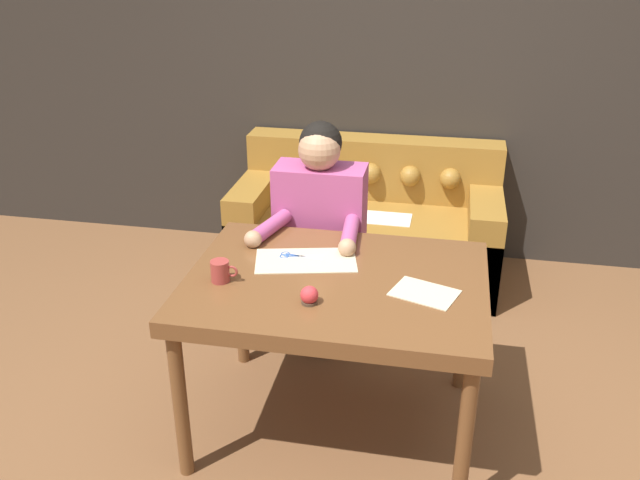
{
  "coord_description": "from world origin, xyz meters",
  "views": [
    {
      "loc": [
        0.28,
        -2.33,
        2.07
      ],
      "look_at": [
        -0.22,
        0.22,
        0.86
      ],
      "focal_mm": 38.0,
      "sensor_mm": 36.0,
      "label": 1
    }
  ],
  "objects_px": {
    "scissors": "(293,256)",
    "dining_table": "(336,294)",
    "mug": "(221,271)",
    "couch": "(367,228)",
    "person": "(320,239)",
    "pin_cushion": "(309,296)"
  },
  "relations": [
    {
      "from": "scissors",
      "to": "dining_table",
      "type": "bearing_deg",
      "value": -36.48
    },
    {
      "from": "dining_table",
      "to": "mug",
      "type": "relative_size",
      "value": 10.86
    },
    {
      "from": "dining_table",
      "to": "couch",
      "type": "relative_size",
      "value": 0.75
    },
    {
      "from": "scissors",
      "to": "mug",
      "type": "height_order",
      "value": "mug"
    },
    {
      "from": "couch",
      "to": "mug",
      "type": "distance_m",
      "value": 1.77
    },
    {
      "from": "person",
      "to": "pin_cushion",
      "type": "distance_m",
      "value": 0.86
    },
    {
      "from": "pin_cushion",
      "to": "couch",
      "type": "bearing_deg",
      "value": 89.77
    },
    {
      "from": "dining_table",
      "to": "scissors",
      "type": "distance_m",
      "value": 0.28
    },
    {
      "from": "person",
      "to": "scissors",
      "type": "distance_m",
      "value": 0.48
    },
    {
      "from": "scissors",
      "to": "pin_cushion",
      "type": "distance_m",
      "value": 0.41
    },
    {
      "from": "person",
      "to": "scissors",
      "type": "xyz_separation_m",
      "value": [
        -0.03,
        -0.46,
        0.13
      ]
    },
    {
      "from": "dining_table",
      "to": "pin_cushion",
      "type": "bearing_deg",
      "value": -106.92
    },
    {
      "from": "mug",
      "to": "pin_cushion",
      "type": "height_order",
      "value": "mug"
    },
    {
      "from": "dining_table",
      "to": "mug",
      "type": "distance_m",
      "value": 0.48
    },
    {
      "from": "scissors",
      "to": "mug",
      "type": "relative_size",
      "value": 1.72
    },
    {
      "from": "dining_table",
      "to": "mug",
      "type": "height_order",
      "value": "mug"
    },
    {
      "from": "dining_table",
      "to": "scissors",
      "type": "relative_size",
      "value": 6.33
    },
    {
      "from": "mug",
      "to": "person",
      "type": "bearing_deg",
      "value": 70.19
    },
    {
      "from": "dining_table",
      "to": "pin_cushion",
      "type": "height_order",
      "value": "pin_cushion"
    },
    {
      "from": "couch",
      "to": "mug",
      "type": "relative_size",
      "value": 14.51
    },
    {
      "from": "pin_cushion",
      "to": "person",
      "type": "bearing_deg",
      "value": 98.41
    },
    {
      "from": "mug",
      "to": "scissors",
      "type": "bearing_deg",
      "value": 49.18
    }
  ]
}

